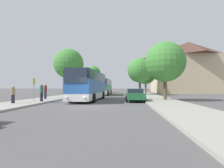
{
  "coord_description": "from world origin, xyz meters",
  "views": [
    {
      "loc": [
        2.93,
        -14.66,
        1.66
      ],
      "look_at": [
        1.07,
        10.29,
        2.06
      ],
      "focal_mm": 28.0,
      "sensor_mm": 36.0,
      "label": 1
    }
  ],
  "objects_px": {
    "bus_front": "(89,85)",
    "parked_car_right_near": "(135,95)",
    "pedestrian_waiting_far": "(13,94)",
    "tree_left_near": "(69,64)",
    "tree_right_far": "(165,62)",
    "bus_middle": "(103,87)",
    "pedestrian_waiting_near": "(42,92)",
    "pedestrian_walking_back": "(45,91)",
    "bus_stop_sign": "(34,87)",
    "tree_right_near": "(140,70)",
    "tree_left_far": "(93,74)",
    "tree_right_mid": "(146,74)"
  },
  "relations": [
    {
      "from": "pedestrian_waiting_far",
      "to": "pedestrian_waiting_near",
      "type": "bearing_deg",
      "value": -58.93
    },
    {
      "from": "bus_middle",
      "to": "tree_right_mid",
      "type": "relative_size",
      "value": 1.62
    },
    {
      "from": "pedestrian_waiting_near",
      "to": "pedestrian_walking_back",
      "type": "distance_m",
      "value": 3.86
    },
    {
      "from": "bus_front",
      "to": "parked_car_right_near",
      "type": "bearing_deg",
      "value": -8.25
    },
    {
      "from": "tree_left_near",
      "to": "bus_front",
      "type": "bearing_deg",
      "value": -60.76
    },
    {
      "from": "bus_stop_sign",
      "to": "tree_right_far",
      "type": "xyz_separation_m",
      "value": [
        14.24,
        3.6,
        2.97
      ]
    },
    {
      "from": "bus_stop_sign",
      "to": "tree_right_near",
      "type": "bearing_deg",
      "value": 54.33
    },
    {
      "from": "bus_stop_sign",
      "to": "pedestrian_waiting_far",
      "type": "xyz_separation_m",
      "value": [
        -0.86,
        -2.11,
        -0.68
      ]
    },
    {
      "from": "pedestrian_waiting_far",
      "to": "pedestrian_walking_back",
      "type": "height_order",
      "value": "pedestrian_walking_back"
    },
    {
      "from": "parked_car_right_near",
      "to": "tree_left_near",
      "type": "distance_m",
      "value": 17.72
    },
    {
      "from": "parked_car_right_near",
      "to": "tree_right_far",
      "type": "bearing_deg",
      "value": -164.7
    },
    {
      "from": "bus_front",
      "to": "pedestrian_walking_back",
      "type": "height_order",
      "value": "bus_front"
    },
    {
      "from": "bus_middle",
      "to": "tree_left_near",
      "type": "bearing_deg",
      "value": -149.38
    },
    {
      "from": "bus_middle",
      "to": "pedestrian_waiting_near",
      "type": "relative_size",
      "value": 5.89
    },
    {
      "from": "parked_car_right_near",
      "to": "pedestrian_walking_back",
      "type": "bearing_deg",
      "value": -6.61
    },
    {
      "from": "tree_right_near",
      "to": "tree_right_mid",
      "type": "bearing_deg",
      "value": 74.13
    },
    {
      "from": "tree_left_near",
      "to": "bus_stop_sign",
      "type": "bearing_deg",
      "value": -85.51
    },
    {
      "from": "pedestrian_waiting_near",
      "to": "pedestrian_walking_back",
      "type": "height_order",
      "value": "pedestrian_walking_back"
    },
    {
      "from": "bus_front",
      "to": "tree_right_near",
      "type": "xyz_separation_m",
      "value": [
        7.33,
        13.76,
        3.07
      ]
    },
    {
      "from": "bus_front",
      "to": "pedestrian_waiting_near",
      "type": "height_order",
      "value": "bus_front"
    },
    {
      "from": "bus_stop_sign",
      "to": "tree_left_far",
      "type": "xyz_separation_m",
      "value": [
        0.62,
        30.15,
        3.64
      ]
    },
    {
      "from": "pedestrian_walking_back",
      "to": "tree_right_near",
      "type": "height_order",
      "value": "tree_right_near"
    },
    {
      "from": "pedestrian_waiting_near",
      "to": "tree_left_far",
      "type": "relative_size",
      "value": 0.25
    },
    {
      "from": "tree_left_near",
      "to": "tree_left_far",
      "type": "distance_m",
      "value": 15.57
    },
    {
      "from": "tree_right_far",
      "to": "pedestrian_waiting_near",
      "type": "bearing_deg",
      "value": -164.93
    },
    {
      "from": "bus_middle",
      "to": "pedestrian_waiting_far",
      "type": "distance_m",
      "value": 21.22
    },
    {
      "from": "bus_middle",
      "to": "parked_car_right_near",
      "type": "xyz_separation_m",
      "value": [
        5.62,
        -15.73,
        -0.95
      ]
    },
    {
      "from": "pedestrian_waiting_near",
      "to": "tree_right_near",
      "type": "bearing_deg",
      "value": 49.19
    },
    {
      "from": "pedestrian_waiting_far",
      "to": "tree_left_near",
      "type": "relative_size",
      "value": 0.19
    },
    {
      "from": "tree_left_near",
      "to": "tree_right_near",
      "type": "distance_m",
      "value": 13.87
    },
    {
      "from": "pedestrian_waiting_far",
      "to": "tree_right_near",
      "type": "distance_m",
      "value": 23.86
    },
    {
      "from": "pedestrian_waiting_near",
      "to": "tree_right_mid",
      "type": "xyz_separation_m",
      "value": [
        13.49,
        23.99,
        3.51
      ]
    },
    {
      "from": "parked_car_right_near",
      "to": "bus_stop_sign",
      "type": "xyz_separation_m",
      "value": [
        -10.61,
        -2.54,
        0.89
      ]
    },
    {
      "from": "bus_front",
      "to": "tree_right_far",
      "type": "xyz_separation_m",
      "value": [
        9.15,
        0.06,
        2.77
      ]
    },
    {
      "from": "bus_middle",
      "to": "pedestrian_waiting_near",
      "type": "distance_m",
      "value": 18.76
    },
    {
      "from": "bus_stop_sign",
      "to": "tree_right_far",
      "type": "distance_m",
      "value": 14.98
    },
    {
      "from": "pedestrian_walking_back",
      "to": "tree_left_far",
      "type": "height_order",
      "value": "tree_left_far"
    },
    {
      "from": "bus_front",
      "to": "bus_stop_sign",
      "type": "xyz_separation_m",
      "value": [
        -5.09,
        -3.55,
        -0.19
      ]
    },
    {
      "from": "pedestrian_walking_back",
      "to": "tree_left_far",
      "type": "relative_size",
      "value": 0.26
    },
    {
      "from": "bus_stop_sign",
      "to": "pedestrian_waiting_far",
      "type": "relative_size",
      "value": 1.48
    },
    {
      "from": "tree_left_far",
      "to": "tree_right_near",
      "type": "bearing_deg",
      "value": -47.41
    },
    {
      "from": "bus_front",
      "to": "tree_right_near",
      "type": "relative_size",
      "value": 1.46
    },
    {
      "from": "parked_car_right_near",
      "to": "tree_right_mid",
      "type": "xyz_separation_m",
      "value": [
        3.71,
        21.44,
        3.85
      ]
    },
    {
      "from": "parked_car_right_near",
      "to": "tree_right_far",
      "type": "distance_m",
      "value": 5.4
    },
    {
      "from": "pedestrian_waiting_near",
      "to": "tree_right_near",
      "type": "distance_m",
      "value": 21.19
    },
    {
      "from": "bus_stop_sign",
      "to": "pedestrian_waiting_far",
      "type": "distance_m",
      "value": 2.38
    },
    {
      "from": "bus_stop_sign",
      "to": "bus_middle",
      "type": "bearing_deg",
      "value": 74.71
    },
    {
      "from": "pedestrian_waiting_far",
      "to": "tree_right_near",
      "type": "relative_size",
      "value": 0.23
    },
    {
      "from": "pedestrian_waiting_far",
      "to": "tree_left_near",
      "type": "height_order",
      "value": "tree_left_near"
    },
    {
      "from": "bus_middle",
      "to": "pedestrian_walking_back",
      "type": "xyz_separation_m",
      "value": [
        -5.46,
        -14.64,
        -0.59
      ]
    }
  ]
}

